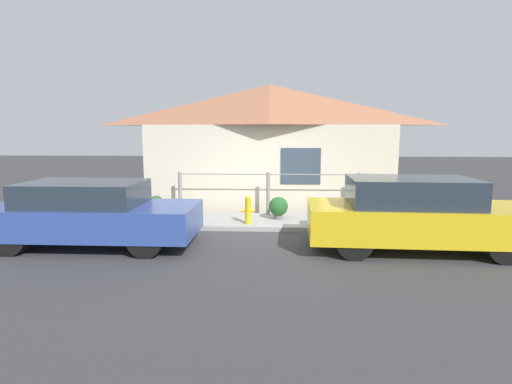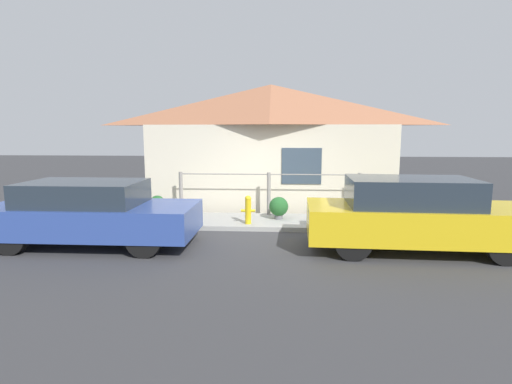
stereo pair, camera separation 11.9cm
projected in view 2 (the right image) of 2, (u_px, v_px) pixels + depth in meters
The scene contains 10 objects.
ground_plane at pixel (266, 232), 9.38m from camera, with size 60.00×60.00×0.00m, color #38383A.
sidewalk at pixel (268, 222), 10.18m from camera, with size 24.00×1.64×0.11m.
house at pixel (271, 111), 11.88m from camera, with size 7.52×2.23×3.73m.
fence at pixel (269, 191), 10.73m from camera, with size 4.90×0.10×1.14m.
car_left at pixel (91, 213), 8.17m from camera, with size 4.21×1.70×1.33m.
car_right at pixel (416, 215), 7.75m from camera, with size 4.31×1.77×1.44m.
fire_hydrant at pixel (248, 209), 9.65m from camera, with size 0.34×0.15×0.70m.
potted_plant_near_hydrant at pixel (279, 207), 10.20m from camera, with size 0.49×0.49×0.57m.
potted_plant_by_fence at pixel (157, 204), 10.76m from camera, with size 0.40×0.40×0.52m.
potted_plant_corner at pixel (390, 205), 10.32m from camera, with size 0.52×0.52×0.63m.
Camera 2 is at (0.35, -9.13, 2.32)m, focal length 28.00 mm.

